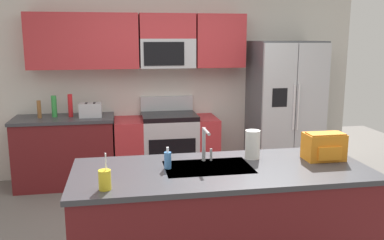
# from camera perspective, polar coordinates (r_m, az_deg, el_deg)

# --- Properties ---
(ground_plane) EXTENTS (9.00, 9.00, 0.00)m
(ground_plane) POSITION_cam_1_polar(r_m,az_deg,el_deg) (4.14, 1.34, -16.07)
(ground_plane) COLOR #66605B
(ground_plane) RESTS_ON ground
(kitchen_wall_unit) EXTENTS (5.20, 0.43, 2.60)m
(kitchen_wall_unit) POSITION_cam_1_polar(r_m,az_deg,el_deg) (5.73, -4.13, 6.97)
(kitchen_wall_unit) COLOR beige
(kitchen_wall_unit) RESTS_ON ground
(back_counter) EXTENTS (1.26, 0.63, 0.90)m
(back_counter) POSITION_cam_1_polar(r_m,az_deg,el_deg) (5.64, -16.90, -4.12)
(back_counter) COLOR maroon
(back_counter) RESTS_ON ground
(range_oven) EXTENTS (1.36, 0.61, 1.10)m
(range_oven) POSITION_cam_1_polar(r_m,az_deg,el_deg) (5.63, -3.47, -3.74)
(range_oven) COLOR #B7BABF
(range_oven) RESTS_ON ground
(refrigerator) EXTENTS (0.90, 0.76, 1.85)m
(refrigerator) POSITION_cam_1_polar(r_m,az_deg,el_deg) (5.86, 12.52, 1.43)
(refrigerator) COLOR #4C4F54
(refrigerator) RESTS_ON ground
(island_counter) EXTENTS (2.30, 0.95, 0.90)m
(island_counter) POSITION_cam_1_polar(r_m,az_deg,el_deg) (3.43, 4.00, -13.71)
(island_counter) COLOR maroon
(island_counter) RESTS_ON ground
(toaster) EXTENTS (0.28, 0.16, 0.18)m
(toaster) POSITION_cam_1_polar(r_m,az_deg,el_deg) (5.44, -13.71, 1.32)
(toaster) COLOR #B7BABF
(toaster) RESTS_ON back_counter
(pepper_mill) EXTENTS (0.05, 0.05, 0.22)m
(pepper_mill) POSITION_cam_1_polar(r_m,az_deg,el_deg) (5.57, -20.17, 1.38)
(pepper_mill) COLOR brown
(pepper_mill) RESTS_ON back_counter
(bottle_green) EXTENTS (0.07, 0.07, 0.27)m
(bottle_green) POSITION_cam_1_polar(r_m,az_deg,el_deg) (5.58, -18.33, 1.79)
(bottle_green) COLOR green
(bottle_green) RESTS_ON back_counter
(bottle_red) EXTENTS (0.06, 0.06, 0.29)m
(bottle_red) POSITION_cam_1_polar(r_m,az_deg,el_deg) (5.53, -16.30, 1.91)
(bottle_red) COLOR red
(bottle_red) RESTS_ON back_counter
(sink_faucet) EXTENTS (0.08, 0.21, 0.28)m
(sink_faucet) POSITION_cam_1_polar(r_m,az_deg,el_deg) (3.38, 1.82, -3.00)
(sink_faucet) COLOR #B7BABF
(sink_faucet) RESTS_ON island_counter
(drink_cup_yellow) EXTENTS (0.08, 0.08, 0.26)m
(drink_cup_yellow) POSITION_cam_1_polar(r_m,az_deg,el_deg) (2.86, -11.84, -8.00)
(drink_cup_yellow) COLOR yellow
(drink_cup_yellow) RESTS_ON island_counter
(soap_dispenser) EXTENTS (0.06, 0.06, 0.17)m
(soap_dispenser) POSITION_cam_1_polar(r_m,az_deg,el_deg) (3.24, -3.34, -5.47)
(soap_dispenser) COLOR #4C8CD8
(soap_dispenser) RESTS_ON island_counter
(paper_towel_roll) EXTENTS (0.12, 0.12, 0.24)m
(paper_towel_roll) POSITION_cam_1_polar(r_m,az_deg,el_deg) (3.52, 8.27, -3.33)
(paper_towel_roll) COLOR white
(paper_towel_roll) RESTS_ON island_counter
(backpack) EXTENTS (0.32, 0.22, 0.23)m
(backpack) POSITION_cam_1_polar(r_m,az_deg,el_deg) (3.62, 17.62, -3.40)
(backpack) COLOR orange
(backpack) RESTS_ON island_counter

